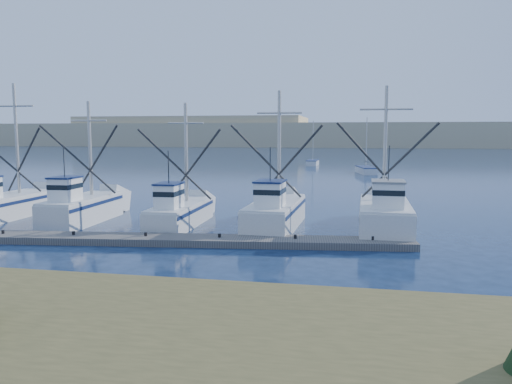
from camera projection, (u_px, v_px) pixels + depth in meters
ground at (316, 289)px, 18.87m from camera, size 500.00×500.00×0.00m
floating_dock at (146, 239)px, 26.74m from camera, size 28.41×4.98×0.38m
dune_ridge at (349, 135)px, 223.08m from camera, size 360.00×60.00×10.00m
trawler_fleet at (185, 211)px, 31.50m from camera, size 28.38×8.93×9.34m
sailboat_near at (366, 170)px, 72.46m from camera, size 3.10×6.74×8.10m
sailboat_far at (313, 163)px, 90.65m from camera, size 1.95×6.06×8.10m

